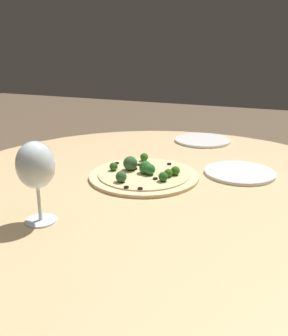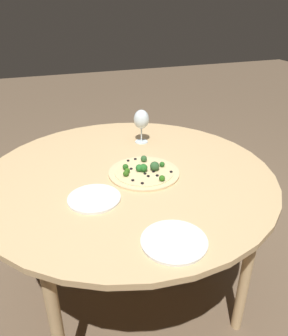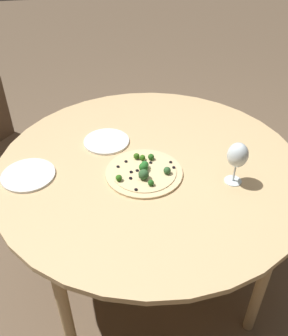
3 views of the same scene
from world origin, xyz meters
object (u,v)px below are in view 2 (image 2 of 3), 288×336
wine_glass (141,120)px  plate_near (94,198)px  plate_far (173,241)px  pizza (144,171)px

wine_glass → plate_near: bearing=-127.1°
plate_near → plate_far: same height
pizza → plate_far: bearing=-98.0°
pizza → wine_glass: wine_glass is taller
pizza → wine_glass: bearing=72.9°
pizza → plate_far: 0.50m
wine_glass → plate_far: (-0.18, -0.85, -0.13)m
wine_glass → pizza: bearing=-107.1°
plate_near → pizza: bearing=27.6°
pizza → plate_near: 0.30m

